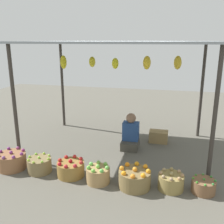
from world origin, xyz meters
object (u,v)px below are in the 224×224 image
(vendor_person, at_px, (131,135))
(basket_limes, at_px, (40,165))
(basket_red_apples, at_px, (71,169))
(wooden_crate_near_vendor, at_px, (158,136))
(basket_oranges, at_px, (135,178))
(basket_potatoes, at_px, (171,182))
(basket_green_apples, at_px, (98,174))
(basket_green_chilies, at_px, (203,186))
(basket_purple_onions, at_px, (12,161))

(vendor_person, height_order, basket_limes, vendor_person)
(basket_red_apples, relative_size, wooden_crate_near_vendor, 1.12)
(basket_oranges, bearing_deg, basket_limes, 177.04)
(basket_limes, distance_m, basket_red_apples, 0.59)
(vendor_person, relative_size, basket_potatoes, 1.93)
(basket_green_apples, height_order, basket_potatoes, basket_green_apples)
(vendor_person, relative_size, basket_green_chilies, 2.14)
(basket_green_chilies, xyz_separation_m, wooden_crate_near_vendor, (-0.81, 1.90, 0.03))
(basket_purple_onions, height_order, basket_green_chilies, basket_purple_onions)
(basket_limes, height_order, basket_oranges, basket_oranges)
(basket_red_apples, xyz_separation_m, basket_green_chilies, (2.18, 0.00, -0.03))
(basket_limes, relative_size, basket_red_apples, 0.90)
(basket_potatoes, xyz_separation_m, wooden_crate_near_vendor, (-0.31, 1.93, 0.00))
(basket_purple_onions, relative_size, basket_green_apples, 1.30)
(basket_oranges, bearing_deg, basket_purple_onions, 177.82)
(basket_green_chilies, bearing_deg, wooden_crate_near_vendor, 112.96)
(vendor_person, relative_size, basket_green_apples, 2.00)
(basket_red_apples, relative_size, basket_green_chilies, 1.29)
(basket_limes, relative_size, basket_green_chilies, 1.16)
(basket_potatoes, bearing_deg, basket_red_apples, 179.18)
(basket_green_apples, relative_size, basket_green_chilies, 1.07)
(basket_potatoes, relative_size, basket_green_chilies, 1.11)
(basket_red_apples, distance_m, basket_green_apples, 0.53)
(basket_purple_onions, height_order, basket_oranges, basket_purple_onions)
(basket_limes, height_order, basket_potatoes, same)
(basket_oranges, distance_m, basket_potatoes, 0.57)
(vendor_person, xyz_separation_m, basket_purple_onions, (-1.95, -1.42, -0.15))
(basket_purple_onions, xyz_separation_m, basket_red_apples, (1.14, 0.01, -0.02))
(basket_green_chilies, bearing_deg, basket_limes, -179.86)
(basket_red_apples, height_order, wooden_crate_near_vendor, basket_red_apples)
(basket_green_apples, relative_size, wooden_crate_near_vendor, 0.93)
(basket_purple_onions, distance_m, basket_limes, 0.55)
(basket_limes, xyz_separation_m, basket_red_apples, (0.59, 0.01, -0.00))
(vendor_person, bearing_deg, wooden_crate_near_vendor, 40.75)
(basket_red_apples, distance_m, basket_oranges, 1.13)
(basket_limes, distance_m, basket_green_apples, 1.12)
(vendor_person, bearing_deg, basket_potatoes, -58.28)
(vendor_person, bearing_deg, basket_green_apples, -100.75)
(basket_purple_onions, xyz_separation_m, basket_green_chilies, (3.33, 0.01, -0.04))
(basket_limes, bearing_deg, wooden_crate_near_vendor, 44.07)
(vendor_person, distance_m, basket_potatoes, 1.69)
(basket_red_apples, xyz_separation_m, basket_oranges, (1.13, -0.09, 0.02))
(basket_potatoes, bearing_deg, basket_oranges, -172.86)
(basket_oranges, bearing_deg, basket_green_chilies, 5.19)
(basket_green_apples, distance_m, basket_oranges, 0.61)
(vendor_person, bearing_deg, basket_purple_onions, -144.00)
(basket_green_chilies, distance_m, wooden_crate_near_vendor, 2.06)
(wooden_crate_near_vendor, bearing_deg, basket_oranges, -97.13)
(vendor_person, relative_size, wooden_crate_near_vendor, 1.85)
(basket_green_apples, xyz_separation_m, basket_potatoes, (1.17, 0.07, -0.01))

